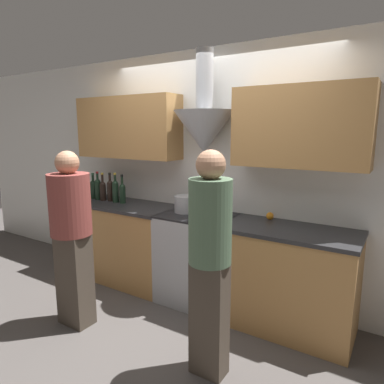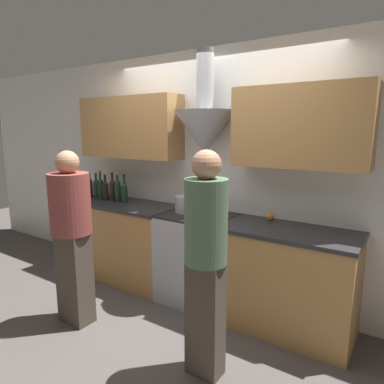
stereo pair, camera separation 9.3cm
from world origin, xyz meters
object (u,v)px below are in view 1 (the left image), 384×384
Objects in this scene: stove_range at (197,258)px; stock_pot at (186,204)px; person_foreground_left at (72,232)px; wine_bottle_3 at (103,190)px; wine_bottle_6 at (122,192)px; wine_bottle_5 at (115,190)px; mixing_bowl at (210,214)px; wine_bottle_0 at (87,187)px; wine_bottle_4 at (110,189)px; wine_bottle_1 at (93,188)px; person_foreground_right at (210,254)px; orange_fruit at (270,216)px; wine_bottle_2 at (98,188)px.

stock_pot is (-0.16, 0.03, 0.54)m from stove_range.
wine_bottle_3 is at bearing 122.64° from person_foreground_left.
wine_bottle_6 is 0.87m from stock_pot.
mixing_bowl is at bearing -1.97° from wine_bottle_5.
wine_bottle_4 is (0.40, 0.01, 0.01)m from wine_bottle_0.
mixing_bowl is (1.40, -0.06, -0.10)m from wine_bottle_4.
wine_bottle_1 is 0.51m from wine_bottle_6.
person_foreground_right reaches higher than person_foreground_left.
wine_bottle_4 is 0.10m from wine_bottle_5.
wine_bottle_4 is at bearing -1.27° from wine_bottle_1.
wine_bottle_0 reaches higher than mixing_bowl.
stock_pot is (0.87, 0.03, -0.05)m from wine_bottle_6.
wine_bottle_0 is 1.38× the size of stock_pot.
wine_bottle_0 is at bearing 179.77° from wine_bottle_6.
mixing_bowl is (1.51, -0.04, -0.09)m from wine_bottle_3.
wine_bottle_3 is at bearing -168.41° from wine_bottle_4.
wine_bottle_5 is at bearing -173.76° from orange_fruit.
wine_bottle_5 reaches higher than wine_bottle_0.
wine_bottle_1 reaches higher than stove_range.
wine_bottle_6 is at bearing 1.16° from wine_bottle_5.
stock_pot is at bearing 0.25° from wine_bottle_1.
wine_bottle_3 is 1.51m from mixing_bowl.
person_foreground_right is (0.48, -0.86, -0.04)m from mixing_bowl.
wine_bottle_0 is at bearing 178.92° from wine_bottle_2.
wine_bottle_6 is (0.31, 0.01, -0.00)m from wine_bottle_3.
person_foreground_right reaches higher than stock_pot.
stove_range is 1.65m from wine_bottle_1.
wine_bottle_3 is 1.17m from person_foreground_left.
stove_range is 2.74× the size of wine_bottle_3.
wine_bottle_0 is 1.36m from person_foreground_left.
wine_bottle_3 is 2.19m from person_foreground_right.
stock_pot is (1.27, 0.03, -0.06)m from wine_bottle_2.
stock_pot is 0.87m from orange_fruit.
person_foreground_left reaches higher than wine_bottle_3.
person_foreground_right is at bearing -25.97° from wine_bottle_4.
wine_bottle_1 is at bearing 177.74° from mixing_bowl.
wine_bottle_2 is 0.30m from wine_bottle_5.
wine_bottle_4 reaches higher than wine_bottle_6.
stove_range is at bearing 53.42° from person_foreground_left.
mixing_bowl is 0.16× the size of person_foreground_left.
person_foreground_right reaches higher than wine_bottle_2.
wine_bottle_5 is (0.40, -0.02, 0.02)m from wine_bottle_1.
wine_bottle_2 is 1.01× the size of wine_bottle_4.
wine_bottle_0 reaches higher than orange_fruit.
wine_bottle_5 reaches higher than wine_bottle_2.
person_foreground_left is (0.42, -0.98, -0.19)m from wine_bottle_5.
wine_bottle_1 is at bearing 168.37° from wine_bottle_2.
wine_bottle_4 is 1.32× the size of mixing_bowl.
wine_bottle_4 is 1.41m from mixing_bowl.
wine_bottle_5 is 2.01m from person_foreground_right.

